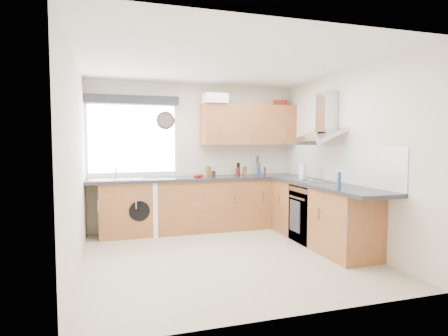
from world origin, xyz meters
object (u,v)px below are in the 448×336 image
object	(u,v)px
oven	(314,214)
washing_machine	(138,208)
extractor_hood	(322,124)
upper_cabinets	(249,125)

from	to	relation	value
oven	washing_machine	xyz separation A→B (m)	(-2.50, 1.22, 0.01)
washing_machine	extractor_hood	bearing A→B (deg)	-21.73
upper_cabinets	washing_machine	size ratio (longest dim) A/B	1.95
oven	upper_cabinets	distance (m)	1.99
oven	upper_cabinets	size ratio (longest dim) A/B	0.50
extractor_hood	upper_cabinets	size ratio (longest dim) A/B	0.46
oven	extractor_hood	xyz separation A→B (m)	(0.10, -0.00, 1.34)
upper_cabinets	washing_machine	bearing A→B (deg)	-176.92
oven	extractor_hood	distance (m)	1.35
extractor_hood	upper_cabinets	bearing A→B (deg)	116.13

